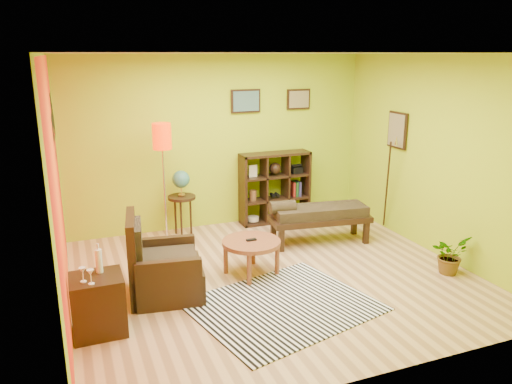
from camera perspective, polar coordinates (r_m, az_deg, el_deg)
name	(u,v)px	position (r m, az deg, el deg)	size (l,w,h in m)	color
ground	(273,276)	(6.58, 1.93, -9.58)	(5.00, 5.00, 0.00)	tan
room_shell	(267,139)	(6.02, 1.22, 6.04)	(5.04, 4.54, 2.82)	#A6C71A
zebra_rug	(283,306)	(5.87, 3.09, -12.83)	(1.96, 1.60, 0.01)	white
coffee_table	(251,245)	(6.49, -0.54, -6.10)	(0.76, 0.76, 0.49)	brown
armchair	(161,271)	(6.08, -10.80, -8.87)	(0.95, 0.95, 1.02)	black
side_cabinet	(98,304)	(5.48, -17.59, -12.12)	(0.52, 0.48, 0.94)	black
floor_lamp	(162,148)	(7.32, -10.65, 5.02)	(0.28, 0.28, 1.84)	silver
globe_table	(181,187)	(7.82, -8.54, 0.60)	(0.43, 0.43, 1.05)	black
cube_shelf	(276,187)	(8.47, 2.26, 0.53)	(1.20, 0.35, 1.20)	black
bench	(317,214)	(7.59, 7.02, -2.56)	(1.58, 0.74, 0.70)	black
potted_plant	(449,258)	(7.07, 21.22, -7.09)	(0.46, 0.52, 0.40)	#26661E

